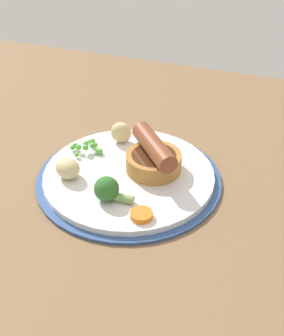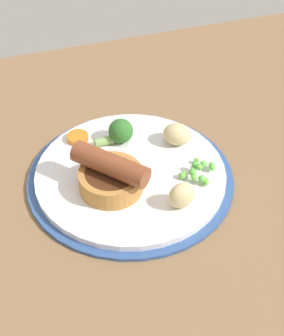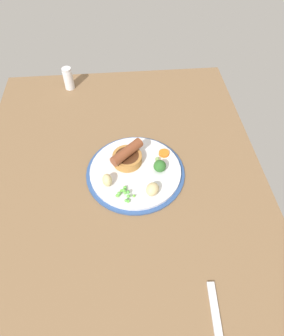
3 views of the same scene
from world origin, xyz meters
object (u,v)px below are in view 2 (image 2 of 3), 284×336
broccoli_floret_near (119,132)px  carrot_slice_0 (78,138)px  potato_chunk_1 (182,196)px  pea_pile (198,171)px  potato_chunk_0 (177,134)px  dinner_plate (130,177)px  sausage_pudding (111,175)px

broccoli_floret_near → carrot_slice_0: broccoli_floret_near is taller
potato_chunk_1 → pea_pile: bearing=-132.5°
pea_pile → broccoli_floret_near: size_ratio=0.95×
potato_chunk_0 → potato_chunk_1: bearing=72.1°
potato_chunk_0 → carrot_slice_0: potato_chunk_0 is taller
broccoli_floret_near → potato_chunk_0: (-7.48, 2.77, -0.13)cm
broccoli_floret_near → potato_chunk_1: (-3.78, 14.24, 0.12)cm
dinner_plate → potato_chunk_0: size_ratio=7.00×
dinner_plate → broccoli_floret_near: 7.06cm
potato_chunk_0 → carrot_slice_0: (12.99, -4.77, -1.09)cm
potato_chunk_0 → potato_chunk_1: (3.70, 11.47, 0.25)cm
dinner_plate → broccoli_floret_near: size_ratio=4.95×
pea_pile → sausage_pudding: bearing=-6.8°
pea_pile → potato_chunk_0: 7.22cm
dinner_plate → potato_chunk_1: potato_chunk_1 is taller
broccoli_floret_near → potato_chunk_1: bearing=-78.2°
pea_pile → dinner_plate: bearing=-22.5°
potato_chunk_1 → carrot_slice_0: potato_chunk_1 is taller
pea_pile → potato_chunk_0: bearing=-88.3°
potato_chunk_1 → carrot_slice_0: 18.76cm
sausage_pudding → pea_pile: bearing=41.4°
sausage_pudding → potato_chunk_0: sausage_pudding is taller
potato_chunk_1 → sausage_pudding: bearing=-37.3°
dinner_plate → pea_pile: bearing=157.5°
sausage_pudding → pea_pile: sausage_pudding is taller
potato_chunk_1 → carrot_slice_0: (9.29, -16.24, -1.34)cm
dinner_plate → carrot_slice_0: bearing=-59.4°
sausage_pudding → potato_chunk_1: 9.28cm
sausage_pudding → broccoli_floret_near: sausage_pudding is taller
pea_pile → potato_chunk_1: 5.86cm
dinner_plate → carrot_slice_0: (5.08, -8.60, 1.23)cm
sausage_pudding → potato_chunk_0: size_ratio=2.41×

